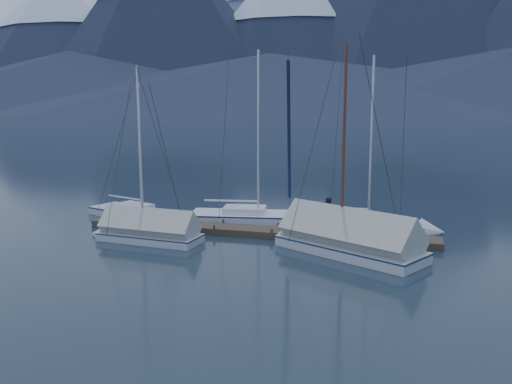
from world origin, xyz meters
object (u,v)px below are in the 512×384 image
Objects in this scene: person at (329,214)px; sailboat_open_left at (148,216)px; sailboat_open_right at (378,227)px; sailboat_covered_near at (338,241)px; sailboat_covered_far at (141,232)px; sailboat_open_mid at (268,219)px.

sailboat_open_left is at bearing 64.36° from person.
sailboat_open_right is (12.87, 0.77, 0.01)m from sailboat_open_left.
sailboat_covered_near is 1.22× the size of sailboat_covered_far.
sailboat_open_mid reaches higher than sailboat_open_right.
person is at bearing -135.89° from sailboat_open_right.
sailboat_open_right is at bearing -4.15° from sailboat_open_mid.
sailboat_open_mid is 1.25× the size of sailboat_covered_far.
sailboat_open_right is 0.97× the size of sailboat_covered_near.
sailboat_covered_near is 2.58m from person.
sailboat_open_right is 1.19× the size of sailboat_covered_far.
sailboat_covered_far is at bearing 91.11° from person.
sailboat_open_left is 5.63× the size of person.
sailboat_open_right is at bearing 25.34° from sailboat_covered_far.
sailboat_open_right is (6.08, -0.44, -0.01)m from sailboat_open_mid.
sailboat_open_left is 12.89m from sailboat_open_right.
sailboat_open_right is 12.15m from sailboat_covered_far.
sailboat_open_left is 0.97× the size of sailboat_open_right.
sailboat_covered_far is at bearing -130.98° from sailboat_open_mid.
sailboat_covered_near is at bearing -47.87° from sailboat_open_mid.
sailboat_open_left is 6.89m from sailboat_open_mid.
sailboat_covered_far is (1.89, -4.43, 0.24)m from sailboat_open_left.
sailboat_open_mid is 6.11× the size of person.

